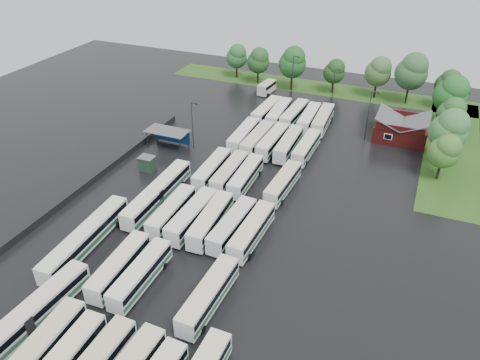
% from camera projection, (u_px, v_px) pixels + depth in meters
% --- Properties ---
extents(ground, '(160.00, 160.00, 0.00)m').
position_uv_depth(ground, '(196.00, 231.00, 68.70)').
color(ground, black).
rests_on(ground, ground).
extents(brick_building, '(10.07, 8.60, 5.39)m').
position_uv_depth(brick_building, '(401.00, 131.00, 93.36)').
color(brick_building, maroon).
rests_on(brick_building, ground).
extents(wash_shed, '(8.20, 4.20, 3.58)m').
position_uv_depth(wash_shed, '(168.00, 133.00, 90.09)').
color(wash_shed, '#2D2D30').
rests_on(wash_shed, ground).
extents(utility_hut, '(2.70, 2.20, 2.62)m').
position_uv_depth(utility_hut, '(147.00, 163.00, 83.24)').
color(utility_hut, '#1B3424').
rests_on(utility_hut, ground).
extents(grass_strip_north, '(80.00, 10.00, 0.01)m').
position_uv_depth(grass_strip_north, '(320.00, 88.00, 118.89)').
color(grass_strip_north, '#285116').
rests_on(grass_strip_north, ground).
extents(grass_strip_east, '(10.00, 50.00, 0.01)m').
position_uv_depth(grass_strip_east, '(452.00, 148.00, 91.06)').
color(grass_strip_east, '#285116').
rests_on(grass_strip_east, ground).
extents(west_fence, '(0.10, 50.00, 1.20)m').
position_uv_depth(west_fence, '(104.00, 172.00, 81.99)').
color(west_fence, '#2D2D30').
rests_on(west_fence, ground).
extents(bus_r0c0, '(3.13, 11.99, 3.31)m').
position_uv_depth(bus_r0c0, '(43.00, 348.00, 48.90)').
color(bus_r0c0, silver).
rests_on(bus_r0c0, ground).
extents(bus_r1c0, '(2.97, 11.72, 3.24)m').
position_uv_depth(bus_r1c0, '(119.00, 266.00, 59.63)').
color(bus_r1c0, silver).
rests_on(bus_r1c0, ground).
extents(bus_r1c1, '(2.60, 11.57, 3.21)m').
position_uv_depth(bus_r1c1, '(141.00, 274.00, 58.40)').
color(bus_r1c1, silver).
rests_on(bus_r1c1, ground).
extents(bus_r1c4, '(2.82, 11.94, 3.31)m').
position_uv_depth(bus_r1c4, '(209.00, 295.00, 55.32)').
color(bus_r1c4, silver).
rests_on(bus_r1c4, ground).
extents(bus_r2c0, '(2.73, 11.60, 3.21)m').
position_uv_depth(bus_r2c0, '(172.00, 211.00, 69.92)').
color(bus_r2c0, silver).
rests_on(bus_r2c0, ground).
extents(bus_r2c1, '(2.78, 12.14, 3.37)m').
position_uv_depth(bus_r2c1, '(192.00, 216.00, 68.83)').
color(bus_r2c1, silver).
rests_on(bus_r2c1, ground).
extents(bus_r2c2, '(3.08, 12.08, 3.33)m').
position_uv_depth(bus_r2c2, '(211.00, 220.00, 67.93)').
color(bus_r2c2, silver).
rests_on(bus_r2c2, ground).
extents(bus_r2c3, '(3.02, 11.80, 3.26)m').
position_uv_depth(bus_r2c3, '(232.00, 225.00, 66.97)').
color(bus_r2c3, silver).
rests_on(bus_r2c3, ground).
extents(bus_r2c4, '(2.84, 11.89, 3.29)m').
position_uv_depth(bus_r2c4, '(252.00, 231.00, 65.83)').
color(bus_r2c4, silver).
rests_on(bus_r2c4, ground).
extents(bus_r3c0, '(2.80, 11.68, 3.23)m').
position_uv_depth(bus_r3c0, '(212.00, 169.00, 80.56)').
color(bus_r3c0, silver).
rests_on(bus_r3c0, ground).
extents(bus_r3c1, '(2.64, 11.62, 3.23)m').
position_uv_depth(bus_r3c1, '(230.00, 172.00, 79.67)').
color(bus_r3c1, silver).
rests_on(bus_r3c1, ground).
extents(bus_r3c2, '(2.76, 11.53, 3.19)m').
position_uv_depth(bus_r3c2, '(246.00, 176.00, 78.63)').
color(bus_r3c2, silver).
rests_on(bus_r3c2, ground).
extents(bus_r3c4, '(2.94, 11.58, 3.20)m').
position_uv_depth(bus_r3c4, '(283.00, 183.00, 76.76)').
color(bus_r3c4, silver).
rests_on(bus_r3c4, ground).
extents(bus_r4c0, '(2.88, 12.02, 3.33)m').
position_uv_depth(bus_r4c0, '(244.00, 135.00, 91.65)').
color(bus_r4c0, silver).
rests_on(bus_r4c0, ground).
extents(bus_r4c1, '(2.74, 12.11, 3.36)m').
position_uv_depth(bus_r4c1, '(258.00, 139.00, 90.20)').
color(bus_r4c1, silver).
rests_on(bus_r4c1, ground).
extents(bus_r4c2, '(2.82, 12.05, 3.34)m').
position_uv_depth(bus_r4c2, '(273.00, 141.00, 89.49)').
color(bus_r4c2, silver).
rests_on(bus_r4c2, ground).
extents(bus_r4c3, '(2.73, 11.95, 3.31)m').
position_uv_depth(bus_r4c3, '(289.00, 144.00, 88.55)').
color(bus_r4c3, silver).
rests_on(bus_r4c3, ground).
extents(bus_r4c4, '(2.61, 11.49, 3.19)m').
position_uv_depth(bus_r4c4, '(306.00, 147.00, 87.49)').
color(bus_r4c4, silver).
rests_on(bus_r4c4, ground).
extents(bus_r5c0, '(3.03, 11.91, 3.29)m').
position_uv_depth(bus_r5c0, '(267.00, 111.00, 102.10)').
color(bus_r5c0, silver).
rests_on(bus_r5c0, ground).
extents(bus_r5c1, '(2.98, 12.01, 3.32)m').
position_uv_depth(bus_r5c1, '(279.00, 113.00, 100.93)').
color(bus_r5c1, silver).
rests_on(bus_r5c1, ground).
extents(bus_r5c2, '(3.06, 12.06, 3.33)m').
position_uv_depth(bus_r5c2, '(294.00, 114.00, 100.34)').
color(bus_r5c2, silver).
rests_on(bus_r5c2, ground).
extents(bus_r5c3, '(2.91, 11.86, 3.28)m').
position_uv_depth(bus_r5c3, '(309.00, 118.00, 98.74)').
color(bus_r5c3, silver).
rests_on(bus_r5c3, ground).
extents(bus_r5c4, '(3.05, 12.08, 3.33)m').
position_uv_depth(bus_r5c4, '(323.00, 120.00, 98.03)').
color(bus_r5c4, silver).
rests_on(bus_r5c4, ground).
extents(artic_bus_west_a, '(3.32, 17.51, 3.23)m').
position_uv_depth(artic_bus_west_a, '(28.00, 318.00, 52.36)').
color(artic_bus_west_a, silver).
rests_on(artic_bus_west_a, ground).
extents(artic_bus_west_b, '(2.78, 17.76, 3.29)m').
position_uv_depth(artic_bus_west_b, '(158.00, 193.00, 74.08)').
color(artic_bus_west_b, silver).
rests_on(artic_bus_west_b, ground).
extents(artic_bus_west_c, '(3.30, 17.71, 3.27)m').
position_uv_depth(artic_bus_west_c, '(86.00, 238.00, 64.51)').
color(artic_bus_west_c, silver).
rests_on(artic_bus_west_c, ground).
extents(minibus, '(2.93, 6.44, 2.72)m').
position_uv_depth(minibus, '(267.00, 87.00, 115.16)').
color(minibus, silver).
rests_on(minibus, ground).
extents(tree_north_0, '(5.52, 5.52, 9.15)m').
position_uv_depth(tree_north_0, '(237.00, 56.00, 122.59)').
color(tree_north_0, black).
rests_on(tree_north_0, ground).
extents(tree_north_1, '(5.73, 5.73, 9.49)m').
position_uv_depth(tree_north_1, '(259.00, 60.00, 118.79)').
color(tree_north_1, black).
rests_on(tree_north_1, ground).
extents(tree_north_2, '(6.75, 6.75, 11.17)m').
position_uv_depth(tree_north_2, '(293.00, 62.00, 114.04)').
color(tree_north_2, '#312315').
rests_on(tree_north_2, ground).
extents(tree_north_3, '(5.24, 5.24, 8.68)m').
position_uv_depth(tree_north_3, '(335.00, 71.00, 113.14)').
color(tree_north_3, black).
rests_on(tree_north_3, ground).
extents(tree_north_4, '(6.17, 6.17, 10.22)m').
position_uv_depth(tree_north_4, '(379.00, 71.00, 110.05)').
color(tree_north_4, black).
rests_on(tree_north_4, ground).
extents(tree_north_5, '(7.37, 7.37, 12.20)m').
position_uv_depth(tree_north_5, '(412.00, 71.00, 106.16)').
color(tree_north_5, '#312012').
rests_on(tree_north_5, ground).
extents(tree_north_6, '(5.67, 5.67, 9.39)m').
position_uv_depth(tree_north_6, '(449.00, 84.00, 104.34)').
color(tree_north_6, black).
rests_on(tree_north_6, ground).
extents(tree_east_0, '(5.30, 5.27, 8.73)m').
position_uv_depth(tree_east_0, '(445.00, 151.00, 78.14)').
color(tree_east_0, black).
rests_on(tree_east_0, ground).
extents(tree_east_1, '(6.68, 6.68, 11.06)m').
position_uv_depth(tree_east_1, '(450.00, 129.00, 81.80)').
color(tree_east_1, black).
rests_on(tree_east_1, ground).
extents(tree_east_2, '(5.42, 5.42, 8.97)m').
position_uv_depth(tree_east_2, '(452.00, 113.00, 91.35)').
color(tree_east_2, black).
rests_on(tree_east_2, ground).
extents(tree_east_3, '(6.90, 6.90, 11.44)m').
position_uv_depth(tree_east_3, '(452.00, 94.00, 95.65)').
color(tree_east_3, '#2F1E15').
rests_on(tree_east_3, ground).
extents(tree_east_4, '(4.45, 4.42, 7.33)m').
position_uv_depth(tree_east_4, '(460.00, 93.00, 103.04)').
color(tree_east_4, black).
rests_on(tree_east_4, ground).
extents(lamp_post_ne, '(1.60, 0.31, 10.39)m').
position_uv_depth(lamp_post_ne, '(369.00, 112.00, 90.72)').
color(lamp_post_ne, '#2D2D30').
rests_on(lamp_post_ne, ground).
extents(lamp_post_nw, '(1.47, 0.29, 9.54)m').
position_uv_depth(lamp_post_nw, '(193.00, 122.00, 88.09)').
color(lamp_post_nw, '#2D2D30').
rests_on(lamp_post_nw, ground).
extents(lamp_post_back_w, '(1.59, 0.31, 10.35)m').
position_uv_depth(lamp_post_back_w, '(293.00, 74.00, 109.90)').
color(lamp_post_back_w, '#2D2D30').
rests_on(lamp_post_back_w, ground).
extents(lamp_post_back_e, '(1.43, 0.28, 9.27)m').
position_uv_depth(lamp_post_back_e, '(334.00, 85.00, 105.27)').
color(lamp_post_back_e, '#2D2D30').
rests_on(lamp_post_back_e, ground).
extents(puddle_0, '(6.26, 6.26, 0.01)m').
position_uv_depth(puddle_0, '(109.00, 337.00, 52.35)').
color(puddle_0, black).
rests_on(puddle_0, ground).
extents(puddle_2, '(7.43, 7.43, 0.01)m').
position_uv_depth(puddle_2, '(162.00, 204.00, 74.78)').
color(puddle_2, black).
rests_on(puddle_2, ground).
extents(puddle_3, '(4.82, 4.82, 0.01)m').
position_uv_depth(puddle_3, '(238.00, 253.00, 64.59)').
color(puddle_3, black).
rests_on(puddle_3, ground).
extents(puddle_4, '(3.49, 3.49, 0.01)m').
position_uv_depth(puddle_4, '(214.00, 351.00, 50.67)').
color(puddle_4, black).
rests_on(puddle_4, ground).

